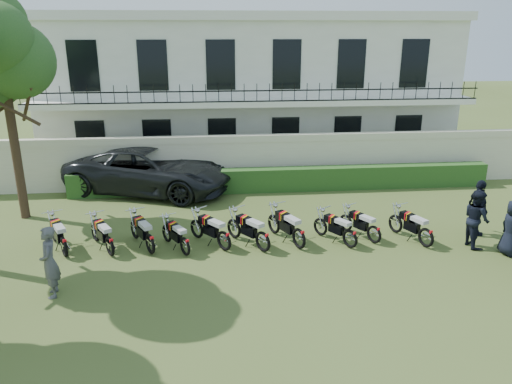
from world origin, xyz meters
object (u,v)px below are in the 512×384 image
Objects in this scene: motorcycle_6 at (299,234)px; officer_5 at (478,208)px; motorcycle_9 at (426,233)px; tree_west_near at (2,53)px; suv at (150,170)px; motorcycle_2 at (150,239)px; motorcycle_4 at (224,236)px; motorcycle_5 at (263,237)px; motorcycle_8 at (374,230)px; motorcycle_1 at (109,242)px; motorcycle_3 at (185,242)px; inspector at (49,262)px; motorcycle_0 at (64,242)px; motorcycle_7 at (350,234)px; officer_4 at (476,219)px; officer_3 at (512,228)px.

officer_5 is at bearing -20.36° from motorcycle_6.
motorcycle_9 is (4.05, -0.28, -0.03)m from motorcycle_6.
suv is (4.29, 2.63, -4.92)m from tree_west_near.
motorcycle_2 reaches higher than motorcycle_4.
suv is at bearing 86.34° from motorcycle_5.
motorcycle_4 is 6.95m from suv.
suv reaches higher than motorcycle_8.
motorcycle_5 is at bearing -31.76° from motorcycle_1.
motorcycle_3 is at bearing 152.76° from motorcycle_8.
inspector reaches higher than motorcycle_6.
motorcycle_3 is 0.24× the size of suv.
motorcycle_7 is (8.87, -0.21, -0.03)m from motorcycle_0.
motorcycle_4 is 8.56m from officer_5.
motorcycle_3 is at bearing 155.81° from motorcycle_9.
inspector reaches higher than motorcycle_2.
motorcycle_4 is 1.22m from motorcycle_5.
officer_4 is (10.91, -6.69, -0.03)m from suv.
officer_5 is at bearing -25.66° from motorcycle_3.
suv is at bearing 49.67° from officer_3.
motorcycle_4 is 2.37m from motorcycle_6.
motorcycle_9 is at bearing 114.54° from officer_5.
suv is at bearing 57.32° from officer_4.
suv is (-4.11, 6.50, 0.44)m from motorcycle_5.
motorcycle_0 is at bearing 174.97° from inspector.
motorcycle_1 is 4.70m from motorcycle_5.
motorcycle_8 is 0.86× the size of officer_5.
motorcycle_9 is at bearing -37.75° from motorcycle_5.
motorcycle_5 reaches higher than motorcycle_4.
motorcycle_8 is 0.88× the size of motorcycle_9.
motorcycle_6 is 1.01× the size of inspector.
motorcycle_5 is at bearing 97.82° from officer_5.
motorcycle_9 is (1.54, -0.46, 0.03)m from motorcycle_8.
motorcycle_4 reaches higher than motorcycle_7.
motorcycle_2 reaches higher than motorcycle_1.
motorcycle_2 is 3.49m from motorcycle_5.
officer_3 is at bearing -34.84° from motorcycle_3.
officer_4 reaches higher than motorcycle_5.
officer_4 reaches higher than motorcycle_4.
tree_west_near reaches higher than motorcycle_8.
motorcycle_4 is 0.88× the size of motorcycle_9.
tree_west_near reaches higher than suv.
motorcycle_7 is 2.43m from motorcycle_9.
officer_3 is 1.04m from officer_4.
motorcycle_0 is at bearing 141.89° from motorcycle_5.
motorcycle_6 is at bearing -40.69° from motorcycle_4.
motorcycle_6 is 4.06m from motorcycle_9.
motorcycle_7 is 0.85× the size of officer_5.
officer_3 is (2.36, -0.72, 0.38)m from motorcycle_9.
officer_5 is at bearing -25.71° from motorcycle_0.
inspector is at bearing 163.82° from motorcycle_8.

